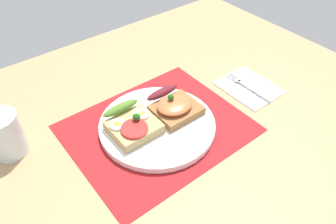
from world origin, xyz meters
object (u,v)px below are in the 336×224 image
(sandwich_egg_tomato, at_px, (132,124))
(napkin, at_px, (249,87))
(sandwich_salmon, at_px, (174,105))
(fork, at_px, (247,86))
(drinking_glass, at_px, (5,135))
(plate, at_px, (157,125))

(sandwich_egg_tomato, bearing_deg, napkin, -7.50)
(sandwich_salmon, relative_size, napkin, 0.71)
(fork, height_order, drinking_glass, drinking_glass)
(plate, relative_size, napkin, 1.78)
(sandwich_egg_tomato, bearing_deg, fork, -7.18)
(fork, relative_size, drinking_glass, 1.47)
(sandwich_egg_tomato, relative_size, drinking_glass, 1.12)
(plate, relative_size, sandwich_egg_tomato, 2.42)
(sandwich_salmon, bearing_deg, drinking_glass, 158.91)
(napkin, xyz_separation_m, fork, (-0.01, 0.00, 0.00))
(plate, height_order, sandwich_salmon, sandwich_salmon)
(napkin, bearing_deg, fork, 158.01)
(fork, bearing_deg, sandwich_salmon, 171.51)
(sandwich_salmon, height_order, napkin, sandwich_salmon)
(sandwich_egg_tomato, xyz_separation_m, sandwich_salmon, (0.11, -0.01, 0.00))
(sandwich_salmon, relative_size, drinking_glass, 1.08)
(fork, bearing_deg, sandwich_egg_tomato, 172.82)
(plate, relative_size, drinking_glass, 2.71)
(plate, distance_m, drinking_glass, 0.31)
(plate, xyz_separation_m, sandwich_egg_tomato, (-0.05, 0.02, 0.02))
(plate, xyz_separation_m, drinking_glass, (-0.28, 0.13, 0.04))
(napkin, bearing_deg, sandwich_salmon, 171.08)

